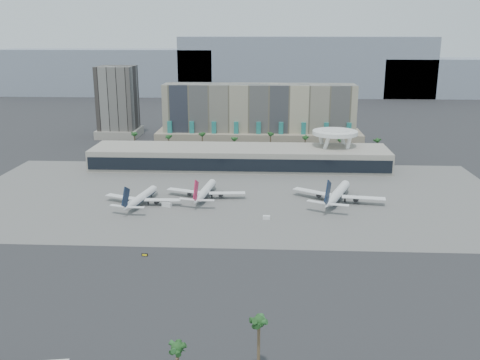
{
  "coord_description": "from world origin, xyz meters",
  "views": [
    {
      "loc": [
        15.99,
        -190.74,
        76.9
      ],
      "look_at": [
        3.97,
        40.0,
        12.13
      ],
      "focal_mm": 40.0,
      "sensor_mm": 36.0,
      "label": 1
    }
  ],
  "objects_px": {
    "airliner_centre": "(205,191)",
    "service_vehicle_b": "(266,217)",
    "service_vehicle_a": "(167,204)",
    "taxiway_sign": "(145,255)",
    "airliner_left": "(141,198)",
    "airliner_right": "(337,194)"
  },
  "relations": [
    {
      "from": "airliner_centre",
      "to": "service_vehicle_a",
      "type": "bearing_deg",
      "value": -131.3
    },
    {
      "from": "airliner_left",
      "to": "service_vehicle_b",
      "type": "bearing_deg",
      "value": -5.96
    },
    {
      "from": "airliner_left",
      "to": "taxiway_sign",
      "type": "relative_size",
      "value": 16.83
    },
    {
      "from": "airliner_left",
      "to": "service_vehicle_a",
      "type": "distance_m",
      "value": 12.63
    },
    {
      "from": "airliner_centre",
      "to": "airliner_right",
      "type": "relative_size",
      "value": 0.92
    },
    {
      "from": "service_vehicle_a",
      "to": "taxiway_sign",
      "type": "xyz_separation_m",
      "value": [
        2.24,
        -54.97,
        -0.57
      ]
    },
    {
      "from": "airliner_right",
      "to": "airliner_left",
      "type": "bearing_deg",
      "value": -154.18
    },
    {
      "from": "airliner_left",
      "to": "taxiway_sign",
      "type": "distance_m",
      "value": 59.36
    },
    {
      "from": "airliner_left",
      "to": "service_vehicle_a",
      "type": "bearing_deg",
      "value": -1.34
    },
    {
      "from": "airliner_left",
      "to": "taxiway_sign",
      "type": "xyz_separation_m",
      "value": [
        14.4,
        -57.52,
        -2.81
      ]
    },
    {
      "from": "taxiway_sign",
      "to": "airliner_centre",
      "type": "bearing_deg",
      "value": 82.36
    },
    {
      "from": "service_vehicle_a",
      "to": "taxiway_sign",
      "type": "height_order",
      "value": "service_vehicle_a"
    },
    {
      "from": "airliner_right",
      "to": "service_vehicle_a",
      "type": "height_order",
      "value": "airliner_right"
    },
    {
      "from": "airliner_left",
      "to": "airliner_right",
      "type": "relative_size",
      "value": 0.88
    },
    {
      "from": "airliner_centre",
      "to": "taxiway_sign",
      "type": "relative_size",
      "value": 17.61
    },
    {
      "from": "service_vehicle_a",
      "to": "taxiway_sign",
      "type": "relative_size",
      "value": 1.94
    },
    {
      "from": "service_vehicle_b",
      "to": "taxiway_sign",
      "type": "bearing_deg",
      "value": -132.34
    },
    {
      "from": "airliner_right",
      "to": "service_vehicle_b",
      "type": "relative_size",
      "value": 14.28
    },
    {
      "from": "airliner_centre",
      "to": "service_vehicle_a",
      "type": "xyz_separation_m",
      "value": [
        -15.79,
        -13.87,
        -2.38
      ]
    },
    {
      "from": "service_vehicle_a",
      "to": "taxiway_sign",
      "type": "distance_m",
      "value": 55.02
    },
    {
      "from": "airliner_left",
      "to": "airliner_centre",
      "type": "height_order",
      "value": "airliner_centre"
    },
    {
      "from": "airliner_centre",
      "to": "service_vehicle_b",
      "type": "distance_m",
      "value": 40.74
    }
  ]
}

